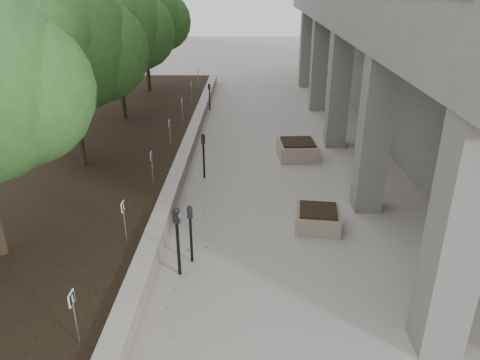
# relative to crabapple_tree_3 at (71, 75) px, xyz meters

# --- Properties ---
(retaining_wall) EXTENTS (0.39, 26.00, 0.50)m
(retaining_wall) POSITION_rel_crabapple_tree_3_xyz_m (2.97, 1.00, -2.87)
(retaining_wall) COLOR gray
(retaining_wall) RESTS_ON ground
(planting_bed) EXTENTS (7.00, 26.00, 0.40)m
(planting_bed) POSITION_rel_crabapple_tree_3_xyz_m (-0.70, 1.00, -2.92)
(planting_bed) COLOR black
(planting_bed) RESTS_ON ground
(crabapple_tree_3) EXTENTS (4.60, 4.00, 5.44)m
(crabapple_tree_3) POSITION_rel_crabapple_tree_3_xyz_m (0.00, 0.00, 0.00)
(crabapple_tree_3) COLOR #275A22
(crabapple_tree_3) RESTS_ON planting_bed
(crabapple_tree_4) EXTENTS (4.60, 4.00, 5.44)m
(crabapple_tree_4) POSITION_rel_crabapple_tree_3_xyz_m (0.00, 5.00, 0.00)
(crabapple_tree_4) COLOR #275A22
(crabapple_tree_4) RESTS_ON planting_bed
(crabapple_tree_5) EXTENTS (4.60, 4.00, 5.44)m
(crabapple_tree_5) POSITION_rel_crabapple_tree_3_xyz_m (0.00, 10.00, 0.00)
(crabapple_tree_5) COLOR #275A22
(crabapple_tree_5) RESTS_ON planting_bed
(parking_sign_2) EXTENTS (0.04, 0.22, 0.96)m
(parking_sign_2) POSITION_rel_crabapple_tree_3_xyz_m (2.45, -7.50, -2.24)
(parking_sign_2) COLOR black
(parking_sign_2) RESTS_ON planting_bed
(parking_sign_3) EXTENTS (0.04, 0.22, 0.96)m
(parking_sign_3) POSITION_rel_crabapple_tree_3_xyz_m (2.45, -4.50, -2.24)
(parking_sign_3) COLOR black
(parking_sign_3) RESTS_ON planting_bed
(parking_sign_4) EXTENTS (0.04, 0.22, 0.96)m
(parking_sign_4) POSITION_rel_crabapple_tree_3_xyz_m (2.45, -1.50, -2.24)
(parking_sign_4) COLOR black
(parking_sign_4) RESTS_ON planting_bed
(parking_sign_5) EXTENTS (0.04, 0.22, 0.96)m
(parking_sign_5) POSITION_rel_crabapple_tree_3_xyz_m (2.45, 1.50, -2.24)
(parking_sign_5) COLOR black
(parking_sign_5) RESTS_ON planting_bed
(parking_sign_6) EXTENTS (0.04, 0.22, 0.96)m
(parking_sign_6) POSITION_rel_crabapple_tree_3_xyz_m (2.45, 4.50, -2.24)
(parking_sign_6) COLOR black
(parking_sign_6) RESTS_ON planting_bed
(parking_sign_7) EXTENTS (0.04, 0.22, 0.96)m
(parking_sign_7) POSITION_rel_crabapple_tree_3_xyz_m (2.45, 7.50, -2.24)
(parking_sign_7) COLOR black
(parking_sign_7) RESTS_ON planting_bed
(parking_sign_8) EXTENTS (0.04, 0.22, 0.96)m
(parking_sign_8) POSITION_rel_crabapple_tree_3_xyz_m (2.45, 10.50, -2.24)
(parking_sign_8) COLOR black
(parking_sign_8) RESTS_ON planting_bed
(parking_meter_2) EXTENTS (0.17, 0.14, 1.54)m
(parking_meter_2) POSITION_rel_crabapple_tree_3_xyz_m (3.67, -5.10, -2.35)
(parking_meter_2) COLOR black
(parking_meter_2) RESTS_ON ground
(parking_meter_3) EXTENTS (0.14, 0.10, 1.35)m
(parking_meter_3) POSITION_rel_crabapple_tree_3_xyz_m (3.87, -4.63, -2.44)
(parking_meter_3) COLOR black
(parking_meter_3) RESTS_ON ground
(parking_meter_4) EXTENTS (0.15, 0.12, 1.42)m
(parking_meter_4) POSITION_rel_crabapple_tree_3_xyz_m (3.72, -0.10, -2.41)
(parking_meter_4) COLOR black
(parking_meter_4) RESTS_ON ground
(parking_meter_5) EXTENTS (0.15, 0.12, 1.25)m
(parking_meter_5) POSITION_rel_crabapple_tree_3_xyz_m (3.25, 7.72, -2.49)
(parking_meter_5) COLOR black
(parking_meter_5) RESTS_ON ground
(planter_front) EXTENTS (1.18, 1.18, 0.50)m
(planter_front) POSITION_rel_crabapple_tree_3_xyz_m (6.78, -3.08, -2.87)
(planter_front) COLOR gray
(planter_front) RESTS_ON ground
(planter_back) EXTENTS (1.36, 1.36, 0.60)m
(planter_back) POSITION_rel_crabapple_tree_3_xyz_m (6.73, 1.70, -2.82)
(planter_back) COLOR gray
(planter_back) RESTS_ON ground
(berry_scatter) EXTENTS (3.30, 14.10, 0.02)m
(berry_scatter) POSITION_rel_crabapple_tree_3_xyz_m (4.70, -3.00, -3.11)
(berry_scatter) COLOR maroon
(berry_scatter) RESTS_ON ground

